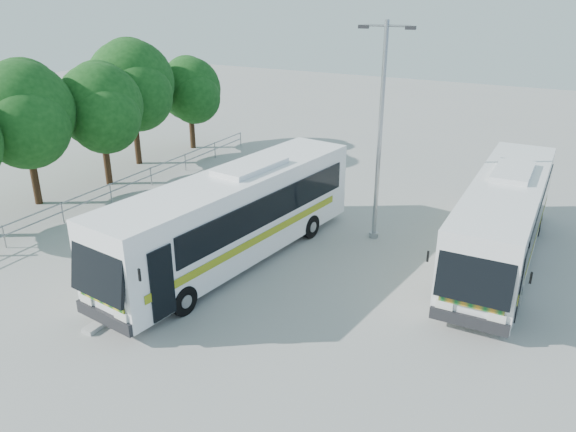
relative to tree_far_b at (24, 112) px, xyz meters
The scene contains 10 objects.
ground 13.85m from the tree_far_b, ahead, with size 100.00×100.00×0.00m, color gray.
kerb_divider 11.65m from the tree_far_b, ahead, with size 0.40×16.00×0.15m, color #B2B2AD.
railing 5.62m from the tree_far_b, 42.90° to the left, with size 0.06×22.00×1.00m.
tree_far_b is the anchor object (origin of this frame).
tree_far_c 4.01m from the tree_far_b, 77.09° to the left, with size 4.97×4.69×6.49m.
tree_far_d 7.61m from the tree_far_b, 92.23° to the left, with size 5.62×5.30×7.33m.
tree_far_e 12.13m from the tree_far_b, 88.17° to the left, with size 4.54×4.28×5.92m.
coach_main 12.32m from the tree_far_b, ahead, with size 4.16×12.83×3.50m.
coach_adjacent 21.68m from the tree_far_b, 11.06° to the left, with size 2.56×11.91×3.30m.
lamppost 16.53m from the tree_far_b, 13.90° to the left, with size 2.17×0.45×8.87m.
Camera 1 is at (10.12, -16.02, 9.98)m, focal length 35.00 mm.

